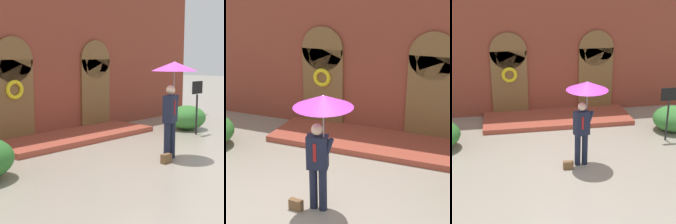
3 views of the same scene
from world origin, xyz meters
The scene contains 6 objects.
ground_plane centered at (0.00, 0.00, 0.00)m, with size 80.00×80.00×0.00m, color gray.
building_facade centered at (0.00, 4.15, 2.68)m, with size 14.00×2.30×5.60m.
person_with_umbrella centered at (0.24, -0.31, 1.91)m, with size 1.10×1.10×2.36m.
handbag centered at (-0.26, -0.51, 0.11)m, with size 0.28×0.12×0.22m, color brown.
sign_post centered at (3.12, 0.80, 1.16)m, with size 0.56×0.06×1.72m.
shrub_right centered at (3.68, 1.52, 0.41)m, with size 1.35×1.23×0.83m, color #387A33.
Camera 1 is at (-7.21, -5.59, 2.44)m, focal length 60.00 mm.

